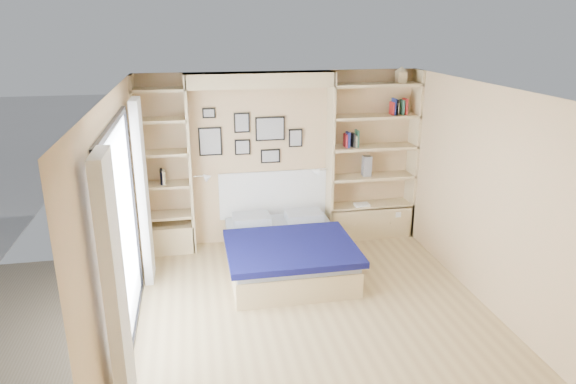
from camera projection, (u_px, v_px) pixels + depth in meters
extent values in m
plane|color=tan|center=(315.00, 316.00, 5.77)|extent=(4.50, 4.50, 0.00)
plane|color=tan|center=(280.00, 158.00, 7.47)|extent=(4.00, 0.00, 4.00)
plane|color=tan|center=(402.00, 334.00, 3.27)|extent=(4.00, 0.00, 4.00)
plane|color=tan|center=(119.00, 225.00, 5.02)|extent=(0.00, 4.50, 4.50)
plane|color=tan|center=(491.00, 200.00, 5.73)|extent=(0.00, 4.50, 4.50)
plane|color=white|center=(320.00, 92.00, 4.98)|extent=(4.50, 4.50, 0.00)
cube|color=#E3C588|center=(190.00, 166.00, 7.07)|extent=(0.04, 0.35, 2.50)
cube|color=#E3C588|center=(330.00, 159.00, 7.43)|extent=(0.04, 0.35, 2.50)
cube|color=#E3C588|center=(260.00, 80.00, 6.89)|extent=(2.00, 0.35, 0.20)
cube|color=#E3C588|center=(413.00, 155.00, 7.66)|extent=(0.04, 0.35, 2.50)
cube|color=#E3C588|center=(139.00, 169.00, 6.95)|extent=(0.04, 0.35, 2.50)
cube|color=#E3C588|center=(369.00, 220.00, 7.86)|extent=(1.30, 0.35, 0.50)
cube|color=#E3C588|center=(170.00, 238.00, 7.34)|extent=(0.70, 0.35, 0.40)
cube|color=black|center=(111.00, 126.00, 4.71)|extent=(0.04, 2.08, 0.06)
cube|color=black|center=(134.00, 332.00, 5.41)|extent=(0.04, 2.08, 0.06)
cube|color=black|center=(110.00, 290.00, 4.12)|extent=(0.04, 0.06, 2.20)
cube|color=black|center=(133.00, 205.00, 6.02)|extent=(0.04, 0.06, 2.20)
cube|color=silver|center=(123.00, 238.00, 5.06)|extent=(0.01, 2.00, 2.20)
cube|color=white|center=(116.00, 301.00, 3.86)|extent=(0.10, 0.45, 2.30)
cube|color=white|center=(143.00, 193.00, 6.28)|extent=(0.10, 0.45, 2.30)
cube|color=#E3C588|center=(370.00, 205.00, 7.78)|extent=(1.30, 0.35, 0.04)
cube|color=#E3C588|center=(372.00, 177.00, 7.64)|extent=(1.30, 0.35, 0.04)
cube|color=#E3C588|center=(373.00, 147.00, 7.50)|extent=(1.30, 0.35, 0.04)
cube|color=#E3C588|center=(375.00, 117.00, 7.35)|extent=(1.30, 0.35, 0.04)
cube|color=#E3C588|center=(377.00, 85.00, 7.21)|extent=(1.30, 0.35, 0.04)
cube|color=#E3C588|center=(168.00, 215.00, 7.23)|extent=(0.70, 0.35, 0.04)
cube|color=#E3C588|center=(165.00, 185.00, 7.09)|extent=(0.70, 0.35, 0.04)
cube|color=#E3C588|center=(163.00, 153.00, 6.95)|extent=(0.70, 0.35, 0.04)
cube|color=#E3C588|center=(160.00, 120.00, 6.81)|extent=(0.70, 0.35, 0.04)
cube|color=#E3C588|center=(158.00, 90.00, 6.68)|extent=(0.70, 0.35, 0.04)
cube|color=#E3C588|center=(286.00, 257.00, 6.82)|extent=(1.51, 1.88, 0.33)
cube|color=#A1A7B0|center=(286.00, 243.00, 6.75)|extent=(1.47, 1.84, 0.10)
cube|color=#0D0F47|center=(291.00, 248.00, 6.43)|extent=(1.61, 1.32, 0.08)
cube|color=#A1A7B0|center=(252.00, 219.00, 7.25)|extent=(0.52, 0.38, 0.12)
cube|color=#A1A7B0|center=(304.00, 216.00, 7.38)|extent=(0.52, 0.38, 0.12)
cube|color=white|center=(274.00, 194.00, 7.59)|extent=(1.61, 0.04, 0.70)
cube|color=black|center=(210.00, 142.00, 7.17)|extent=(0.32, 0.02, 0.40)
cube|color=gray|center=(210.00, 142.00, 7.16)|extent=(0.28, 0.01, 0.36)
cube|color=black|center=(242.00, 123.00, 7.17)|extent=(0.22, 0.02, 0.28)
cube|color=gray|center=(242.00, 123.00, 7.16)|extent=(0.18, 0.01, 0.24)
cube|color=black|center=(243.00, 147.00, 7.28)|extent=(0.22, 0.02, 0.22)
cube|color=gray|center=(243.00, 147.00, 7.27)|extent=(0.18, 0.01, 0.18)
cube|color=black|center=(270.00, 129.00, 7.28)|extent=(0.42, 0.02, 0.34)
cube|color=gray|center=(270.00, 129.00, 7.27)|extent=(0.38, 0.01, 0.30)
cube|color=black|center=(270.00, 156.00, 7.40)|extent=(0.28, 0.02, 0.20)
cube|color=gray|center=(271.00, 156.00, 7.39)|extent=(0.24, 0.01, 0.16)
cube|color=black|center=(296.00, 138.00, 7.39)|extent=(0.20, 0.02, 0.26)
cube|color=gray|center=(296.00, 138.00, 7.38)|extent=(0.16, 0.01, 0.22)
cube|color=black|center=(209.00, 113.00, 7.05)|extent=(0.18, 0.02, 0.14)
cube|color=gray|center=(209.00, 113.00, 7.04)|extent=(0.14, 0.01, 0.10)
cylinder|color=silver|center=(201.00, 176.00, 7.07)|extent=(0.20, 0.02, 0.02)
cone|color=white|center=(208.00, 177.00, 7.09)|extent=(0.13, 0.12, 0.15)
cylinder|color=silver|center=(322.00, 170.00, 7.38)|extent=(0.20, 0.02, 0.02)
cone|color=white|center=(315.00, 171.00, 7.36)|extent=(0.13, 0.12, 0.15)
cube|color=maroon|center=(345.00, 141.00, 7.38)|extent=(0.02, 0.15, 0.19)
cube|color=navy|center=(348.00, 140.00, 7.38)|extent=(0.03, 0.15, 0.22)
cube|color=black|center=(353.00, 140.00, 7.40)|extent=(0.03, 0.15, 0.20)
cube|color=tan|center=(355.00, 141.00, 7.41)|extent=(0.04, 0.15, 0.17)
cube|color=#26593F|center=(357.00, 138.00, 7.40)|extent=(0.03, 0.15, 0.24)
cube|color=#A31D1D|center=(392.00, 108.00, 7.36)|extent=(0.02, 0.15, 0.18)
cube|color=navy|center=(394.00, 107.00, 7.36)|extent=(0.03, 0.15, 0.23)
cube|color=black|center=(395.00, 107.00, 7.36)|extent=(0.03, 0.15, 0.22)
cube|color=#BFB28C|center=(396.00, 109.00, 7.37)|extent=(0.04, 0.15, 0.17)
cube|color=#275241|center=(402.00, 107.00, 7.38)|extent=(0.03, 0.15, 0.21)
cube|color=#A51E1E|center=(405.00, 106.00, 7.39)|extent=(0.03, 0.15, 0.23)
cube|color=navy|center=(162.00, 177.00, 7.04)|extent=(0.02, 0.15, 0.19)
cube|color=black|center=(161.00, 176.00, 7.04)|extent=(0.03, 0.15, 0.21)
cube|color=beige|center=(164.00, 177.00, 7.05)|extent=(0.03, 0.15, 0.19)
cube|color=#E3C588|center=(401.00, 77.00, 7.24)|extent=(0.13, 0.13, 0.15)
cone|color=#E3C588|center=(402.00, 69.00, 7.20)|extent=(0.20, 0.20, 0.08)
cube|color=slate|center=(367.00, 166.00, 7.56)|extent=(0.12, 0.12, 0.30)
cube|color=white|center=(362.00, 205.00, 7.69)|extent=(0.22, 0.16, 0.03)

